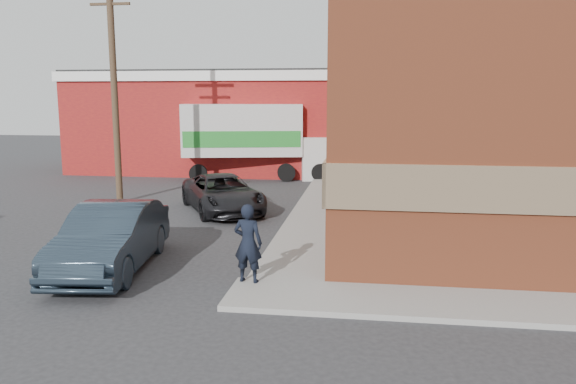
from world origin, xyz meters
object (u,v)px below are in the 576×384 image
at_px(warehouse, 224,121).
at_px(utility_pole, 114,83).
at_px(brick_building, 546,83).
at_px(sedan, 111,238).
at_px(man, 248,243).
at_px(suv_a, 223,194).
at_px(box_truck, 257,136).

distance_m(warehouse, utility_pole, 11.27).
xyz_separation_m(brick_building, sedan, (-12.29, -8.50, -3.87)).
distance_m(man, suv_a, 8.45).
bearing_deg(brick_building, utility_pole, 179.98).
bearing_deg(sedan, box_truck, 81.32).
height_order(brick_building, utility_pole, brick_building).
bearing_deg(sedan, utility_pole, 106.82).
distance_m(brick_building, man, 13.21).
bearing_deg(box_truck, brick_building, -43.25).
xyz_separation_m(utility_pole, sedan, (3.71, -8.50, -3.94)).
bearing_deg(box_truck, utility_pole, -132.56).
bearing_deg(utility_pole, sedan, -66.43).
distance_m(warehouse, sedan, 19.73).
bearing_deg(suv_a, utility_pole, 135.78).
relative_size(utility_pole, suv_a, 1.83).
bearing_deg(man, warehouse, -66.94).
bearing_deg(brick_building, suv_a, -173.80).
bearing_deg(man, sedan, -4.72).
xyz_separation_m(man, suv_a, (-2.69, 8.01, -0.33)).
bearing_deg(sedan, suv_a, 76.18).
bearing_deg(brick_building, man, -133.24).
xyz_separation_m(utility_pole, man, (7.30, -9.25, -3.73)).
height_order(sedan, suv_a, sedan).
bearing_deg(utility_pole, box_truck, 59.38).
xyz_separation_m(warehouse, utility_pole, (-1.50, -11.00, 1.93)).
xyz_separation_m(man, sedan, (-3.59, 0.75, -0.20)).
bearing_deg(suv_a, sedan, -126.21).
xyz_separation_m(sedan, box_truck, (0.53, 15.65, 1.40)).
bearing_deg(utility_pole, warehouse, 82.23).
relative_size(sedan, box_truck, 0.61).
height_order(utility_pole, suv_a, utility_pole).
bearing_deg(utility_pole, suv_a, -15.08).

